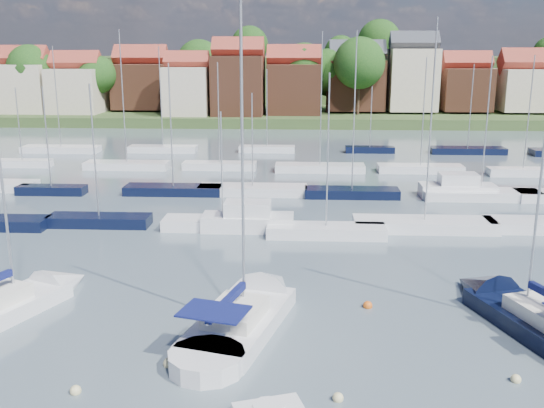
{
  "coord_description": "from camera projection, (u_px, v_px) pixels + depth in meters",
  "views": [
    {
      "loc": [
        -1.14,
        -24.52,
        13.32
      ],
      "look_at": [
        -3.14,
        14.0,
        3.6
      ],
      "focal_mm": 40.0,
      "sensor_mm": 36.0,
      "label": 1
    }
  ],
  "objects": [
    {
      "name": "far_shore_town",
      "position": [
        317.0,
        87.0,
        154.18
      ],
      "size": [
        212.46,
        90.0,
        22.27
      ],
      "color": "#3D5229",
      "rests_on": "ground"
    },
    {
      "name": "buoy_e",
      "position": [
        368.0,
        307.0,
        32.47
      ],
      "size": [
        0.51,
        0.51,
        0.51
      ],
      "primitive_type": "sphere",
      "color": "#D85914",
      "rests_on": "ground"
    },
    {
      "name": "buoy_c",
      "position": [
        169.0,
        366.0,
        26.44
      ],
      "size": [
        0.55,
        0.55,
        0.55
      ],
      "primitive_type": "sphere",
      "color": "beige",
      "rests_on": "ground"
    },
    {
      "name": "buoy_f",
      "position": [
        516.0,
        381.0,
        25.18
      ],
      "size": [
        0.43,
        0.43,
        0.43
      ],
      "primitive_type": "sphere",
      "color": "beige",
      "rests_on": "ground"
    },
    {
      "name": "sailboat_centre",
      "position": [
        252.0,
        310.0,
        31.3
      ],
      "size": [
        6.56,
        13.21,
        17.29
      ],
      "rotation": [
        0.0,
        0.0,
        1.31
      ],
      "color": "silver",
      "rests_on": "ground"
    },
    {
      "name": "buoy_b",
      "position": [
        76.0,
        393.0,
        24.32
      ],
      "size": [
        0.46,
        0.46,
        0.46
      ],
      "primitive_type": "sphere",
      "color": "beige",
      "rests_on": "ground"
    },
    {
      "name": "sailboat_left",
      "position": [
        25.0,
        300.0,
        32.49
      ],
      "size": [
        6.41,
        10.5,
        13.99
      ],
      "rotation": [
        0.0,
        0.0,
        1.18
      ],
      "color": "silver",
      "rests_on": "ground"
    },
    {
      "name": "ground",
      "position": [
        313.0,
        178.0,
        65.68
      ],
      "size": [
        260.0,
        260.0,
        0.0
      ],
      "primitive_type": "plane",
      "color": "#4F5D6C",
      "rests_on": "ground"
    },
    {
      "name": "buoy_d",
      "position": [
        338.0,
        400.0,
        23.82
      ],
      "size": [
        0.45,
        0.45,
        0.45
      ],
      "primitive_type": "sphere",
      "color": "beige",
      "rests_on": "ground"
    },
    {
      "name": "marina_field",
      "position": [
        333.0,
        184.0,
        60.78
      ],
      "size": [
        79.62,
        41.41,
        15.93
      ],
      "color": "silver",
      "rests_on": "ground"
    },
    {
      "name": "sailboat_navy",
      "position": [
        514.0,
        311.0,
        31.21
      ],
      "size": [
        6.67,
        12.01,
        16.12
      ],
      "rotation": [
        0.0,
        0.0,
        1.9
      ],
      "color": "black",
      "rests_on": "ground"
    }
  ]
}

